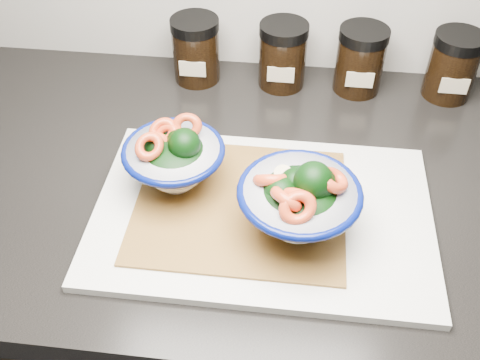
# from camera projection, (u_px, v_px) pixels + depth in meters

# --- Properties ---
(cabinet) EXTENTS (3.43, 0.58, 0.86)m
(cabinet) POSITION_uv_depth(u_px,v_px,m) (338.00, 352.00, 1.13)
(cabinet) COLOR black
(cabinet) RESTS_ON ground
(countertop) EXTENTS (3.50, 0.60, 0.04)m
(countertop) POSITION_uv_depth(u_px,v_px,m) (376.00, 195.00, 0.82)
(countertop) COLOR black
(countertop) RESTS_ON cabinet
(cutting_board) EXTENTS (0.45, 0.30, 0.01)m
(cutting_board) POSITION_uv_depth(u_px,v_px,m) (262.00, 214.00, 0.75)
(cutting_board) COLOR silver
(cutting_board) RESTS_ON countertop
(bamboo_mat) EXTENTS (0.28, 0.24, 0.00)m
(bamboo_mat) POSITION_uv_depth(u_px,v_px,m) (240.00, 205.00, 0.75)
(bamboo_mat) COLOR olive
(bamboo_mat) RESTS_ON cutting_board
(bowl_left) EXTENTS (0.14, 0.14, 0.10)m
(bowl_left) POSITION_uv_depth(u_px,v_px,m) (174.00, 158.00, 0.75)
(bowl_left) COLOR white
(bowl_left) RESTS_ON bamboo_mat
(bowl_right) EXTENTS (0.15, 0.15, 0.11)m
(bowl_right) POSITION_uv_depth(u_px,v_px,m) (299.00, 202.00, 0.69)
(bowl_right) COLOR white
(bowl_right) RESTS_ON bamboo_mat
(spice_jar_a) EXTENTS (0.08, 0.08, 0.11)m
(spice_jar_a) POSITION_uv_depth(u_px,v_px,m) (196.00, 50.00, 0.96)
(spice_jar_a) COLOR black
(spice_jar_a) RESTS_ON countertop
(spice_jar_b) EXTENTS (0.08, 0.08, 0.11)m
(spice_jar_b) POSITION_uv_depth(u_px,v_px,m) (283.00, 55.00, 0.95)
(spice_jar_b) COLOR black
(spice_jar_b) RESTS_ON countertop
(spice_jar_c) EXTENTS (0.08, 0.08, 0.11)m
(spice_jar_c) POSITION_uv_depth(u_px,v_px,m) (360.00, 60.00, 0.94)
(spice_jar_c) COLOR black
(spice_jar_c) RESTS_ON countertop
(spice_jar_d) EXTENTS (0.08, 0.08, 0.11)m
(spice_jar_d) POSITION_uv_depth(u_px,v_px,m) (453.00, 66.00, 0.92)
(spice_jar_d) COLOR black
(spice_jar_d) RESTS_ON countertop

